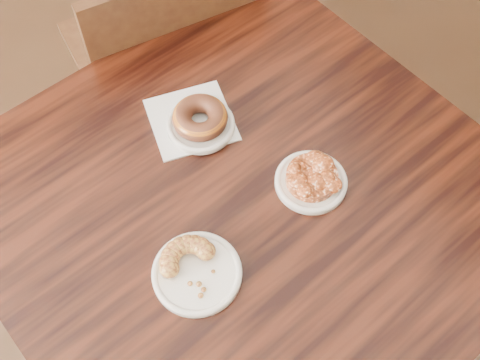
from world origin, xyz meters
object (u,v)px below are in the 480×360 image
cafe_table (245,270)px  apple_fritter (312,176)px  cruller_fragment (196,269)px  glazed_donut (200,118)px  chair_far (159,52)px

cafe_table → apple_fritter: (0.13, -0.04, 0.40)m
cruller_fragment → apple_fritter: bearing=13.5°
glazed_donut → cruller_fragment: 0.33m
glazed_donut → cruller_fragment: glazed_donut is taller
chair_far → apple_fritter: size_ratio=6.26×
cafe_table → chair_far: (0.09, 0.71, 0.08)m
chair_far → glazed_donut: (-0.10, -0.52, 0.34)m
cruller_fragment → cafe_table: bearing=33.2°
apple_fritter → cafe_table: bearing=164.8°
glazed_donut → chair_far: bearing=79.6°
chair_far → glazed_donut: bearing=79.8°
glazed_donut → cruller_fragment: bearing=-117.3°
apple_fritter → cruller_fragment: size_ratio=1.18×
chair_far → cruller_fragment: bearing=73.2°
chair_far → apple_fritter: bearing=93.2°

